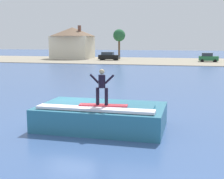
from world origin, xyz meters
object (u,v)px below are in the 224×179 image
(wave_crest, at_px, (101,116))
(house_with_chimney, at_px, (73,41))
(surfboard, at_px, (103,105))
(car_far_shore, at_px, (208,57))
(car_near_shore, at_px, (109,56))
(tree_tall_bare, at_px, (119,36))
(surfer, at_px, (102,85))

(wave_crest, height_order, house_with_chimney, house_with_chimney)
(wave_crest, bearing_deg, surfboard, -66.15)
(car_far_shore, xyz_separation_m, house_with_chimney, (-30.87, 4.55, 3.27))
(car_near_shore, height_order, tree_tall_bare, tree_tall_bare)
(house_with_chimney, relative_size, tree_tall_bare, 1.55)
(wave_crest, height_order, car_far_shore, car_far_shore)
(surfboard, bearing_deg, wave_crest, 113.85)
(car_near_shore, bearing_deg, wave_crest, -75.88)
(surfer, height_order, car_near_shore, surfer)
(car_near_shore, height_order, car_far_shore, same)
(surfboard, distance_m, house_with_chimney, 61.26)
(surfboard, xyz_separation_m, tree_tall_bare, (-12.84, 60.59, 4.21))
(car_near_shore, xyz_separation_m, car_far_shore, (20.87, -0.47, -0.00))
(car_near_shore, bearing_deg, car_far_shore, -1.28)
(tree_tall_bare, bearing_deg, car_far_shore, -22.80)
(house_with_chimney, height_order, tree_tall_bare, house_with_chimney)
(tree_tall_bare, bearing_deg, wave_crest, -78.17)
(surfer, relative_size, house_with_chimney, 0.15)
(wave_crest, xyz_separation_m, house_with_chimney, (-23.04, 55.94, 3.63))
(car_near_shore, distance_m, tree_tall_bare, 9.29)
(house_with_chimney, bearing_deg, car_near_shore, -22.21)
(car_near_shore, distance_m, house_with_chimney, 11.28)
(car_far_shore, bearing_deg, surfboard, -98.25)
(tree_tall_bare, bearing_deg, surfboard, -78.04)
(surfboard, xyz_separation_m, car_near_shore, (-13.33, 52.49, -0.33))
(surfboard, distance_m, car_far_shore, 52.57)
(surfer, bearing_deg, car_far_shore, 81.71)
(surfer, distance_m, house_with_chimney, 61.27)
(wave_crest, relative_size, car_far_shore, 1.60)
(wave_crest, distance_m, car_near_shore, 53.48)
(house_with_chimney, bearing_deg, surfboard, -67.59)
(tree_tall_bare, bearing_deg, surfer, -78.09)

